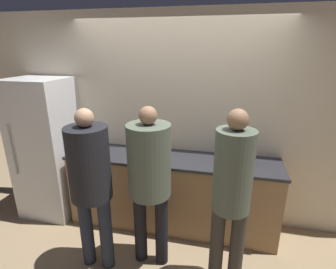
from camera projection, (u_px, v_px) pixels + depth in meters
The scene contains 13 objects.
ground_plane at pixel (165, 240), 3.11m from camera, with size 14.00×14.00×0.00m, color #9E8460.
wall_back at pixel (177, 121), 3.27m from camera, with size 5.20×0.06×2.60m.
counter at pixel (172, 191), 3.27m from camera, with size 2.54×0.61×0.94m.
refrigerator at pixel (47, 149), 3.43m from camera, with size 0.69×0.66×1.83m.
person_left at pixel (90, 176), 2.46m from camera, with size 0.39×0.39×1.68m.
person_center at pixel (149, 172), 2.51m from camera, with size 0.41×0.41×1.69m.
person_right at pixel (232, 189), 2.25m from camera, with size 0.33×0.33×1.73m.
fruit_bowl at pixel (153, 149), 3.24m from camera, with size 0.28×0.28×0.12m.
utensil_crock at pixel (224, 151), 3.10m from camera, with size 0.11×0.11×0.25m.
bottle_red at pixel (249, 157), 2.92m from camera, with size 0.07×0.07×0.19m.
bottle_dark at pixel (99, 149), 3.18m from camera, with size 0.05×0.05×0.17m.
cup_blue at pixel (230, 164), 2.82m from camera, with size 0.07×0.07×0.09m.
cup_white at pixel (86, 152), 3.17m from camera, with size 0.08×0.08×0.08m.
Camera 1 is at (0.60, -2.47, 2.19)m, focal length 28.00 mm.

